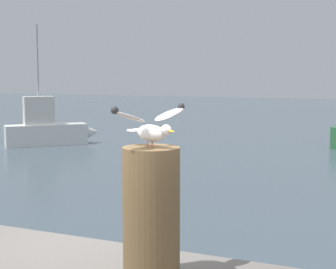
{
  "coord_description": "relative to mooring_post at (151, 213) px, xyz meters",
  "views": [
    {
      "loc": [
        2.16,
        -3.35,
        2.75
      ],
      "look_at": [
        0.8,
        -0.28,
        2.37
      ],
      "focal_mm": 56.82,
      "sensor_mm": 36.0,
      "label": 1
    }
  ],
  "objects": [
    {
      "name": "mooring_post",
      "position": [
        0.0,
        0.0,
        0.0
      ],
      "size": [
        0.35,
        0.35,
        0.81
      ],
      "primitive_type": "cylinder",
      "color": "brown",
      "rests_on": "harbor_quay"
    },
    {
      "name": "boat_white",
      "position": [
        -11.26,
        14.25,
        -1.25
      ],
      "size": [
        3.09,
        3.19,
        4.66
      ],
      "color": "silver",
      "rests_on": "ground_plane"
    },
    {
      "name": "seagull",
      "position": [
        0.0,
        -0.0,
        0.53
      ],
      "size": [
        0.38,
        0.54,
        0.25
      ],
      "color": "#C66660",
      "rests_on": "mooring_post"
    }
  ]
}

